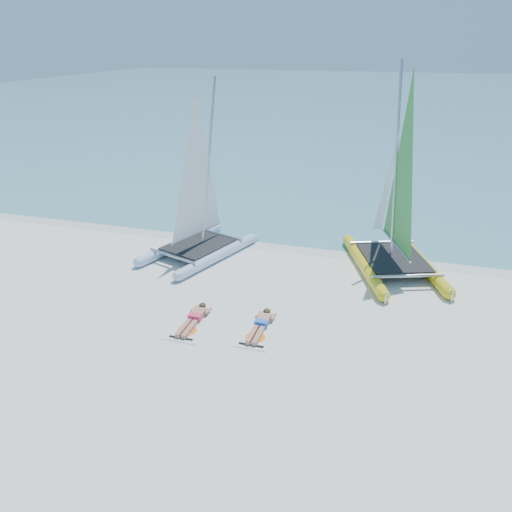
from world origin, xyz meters
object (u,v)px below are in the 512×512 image
at_px(sunbather_a, 194,318).
at_px(towel_b, 259,331).
at_px(catamaran_blue, 198,204).
at_px(sunbather_b, 261,324).
at_px(catamaran_yellow, 395,204).
at_px(towel_a, 192,325).

distance_m(sunbather_a, towel_b, 1.94).
distance_m(catamaran_blue, sunbather_b, 6.09).
distance_m(catamaran_yellow, towel_a, 8.26).
bearing_deg(sunbather_a, towel_b, 0.97).
xyz_separation_m(catamaran_blue, towel_b, (3.70, -4.66, -1.95)).
bearing_deg(sunbather_a, towel_a, -90.00).
relative_size(towel_b, sunbather_b, 1.07).
distance_m(catamaran_blue, towel_a, 5.55).
xyz_separation_m(towel_a, towel_b, (1.94, 0.22, 0.00)).
bearing_deg(towel_a, sunbather_b, 12.13).
distance_m(catamaran_blue, sunbather_a, 5.34).
xyz_separation_m(towel_a, sunbather_a, (0.00, 0.19, 0.11)).
height_order(catamaran_yellow, sunbather_a, catamaran_yellow).
height_order(sunbather_a, towel_b, sunbather_a).
relative_size(sunbather_a, towel_b, 0.93).
xyz_separation_m(catamaran_yellow, towel_a, (-5.14, -6.05, -2.25)).
distance_m(towel_b, sunbather_b, 0.22).
bearing_deg(towel_b, towel_a, -173.39).
bearing_deg(sunbather_b, catamaran_yellow, 60.38).
distance_m(sunbather_a, sunbather_b, 1.95).
height_order(catamaran_yellow, sunbather_b, catamaran_yellow).
relative_size(catamaran_yellow, towel_a, 3.87).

